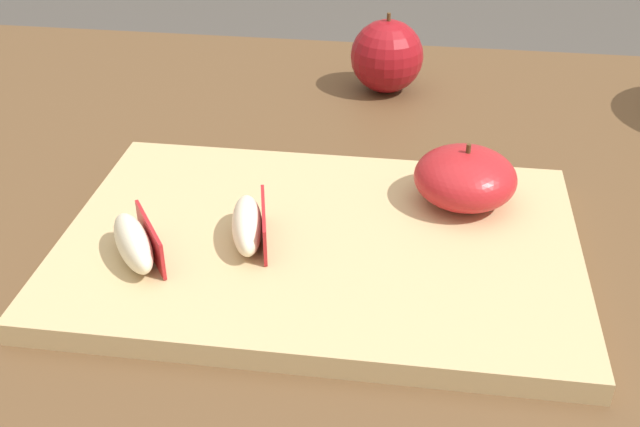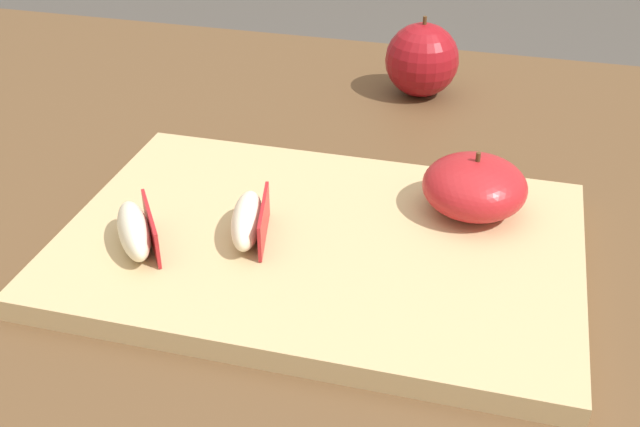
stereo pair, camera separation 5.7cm
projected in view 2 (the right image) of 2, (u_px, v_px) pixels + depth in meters
dining_table at (328, 307)px, 0.70m from camera, size 1.32×0.80×0.73m
cutting_board at (320, 246)px, 0.58m from camera, size 0.38×0.26×0.02m
apple_half_skin_up at (475, 185)px, 0.60m from camera, size 0.08×0.08×0.05m
apple_wedge_right at (249, 220)px, 0.57m from camera, size 0.04×0.07×0.03m
apple_wedge_left at (135, 230)px, 0.56m from camera, size 0.06×0.07×0.03m
whole_apple_red_delicious at (422, 60)px, 0.82m from camera, size 0.08×0.08×0.09m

